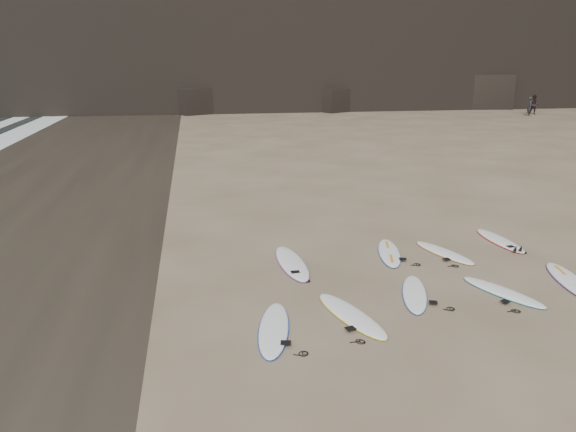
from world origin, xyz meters
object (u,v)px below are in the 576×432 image
surfboard_1 (351,315)px  person_a (530,106)px  surfboard_2 (415,293)px  person_b (534,105)px  surfboard_4 (571,281)px  surfboard_5 (292,263)px  surfboard_8 (500,240)px  surfboard_7 (444,252)px  surfboard_3 (503,292)px  surfboard_0 (274,329)px  surfboard_6 (389,252)px

surfboard_1 → person_a: size_ratio=1.44×
surfboard_2 → person_b: size_ratio=1.23×
surfboard_4 → person_b: (23.38, 38.49, 0.88)m
surfboard_4 → surfboard_1: bearing=-159.0°
surfboard_5 → surfboard_8: size_ratio=1.15×
surfboard_7 → person_b: (25.60, 35.95, 0.89)m
surfboard_5 → surfboard_3: bearing=-33.8°
surfboard_0 → person_a: (30.01, 38.71, 0.84)m
surfboard_0 → surfboard_8: bearing=42.2°
surfboard_6 → person_b: size_ratio=1.30×
surfboard_4 → surfboard_7: 3.38m
surfboard_5 → surfboard_6: bearing=3.9°
surfboard_1 → surfboard_8: 7.26m
surfboard_0 → person_b: size_ratio=1.35×
surfboard_4 → surfboard_8: 3.29m
person_b → surfboard_5: bearing=-95.5°
person_b → surfboard_1: bearing=-92.4°
surfboard_4 → person_a: size_ratio=1.49×
surfboard_1 → surfboard_8: (5.91, 4.22, -0.00)m
surfboard_1 → person_a: bearing=36.4°
surfboard_6 → surfboard_1: bearing=-106.7°
surfboard_2 → person_a: size_ratio=1.30×
surfboard_4 → person_a: bearing=71.4°
surfboard_2 → surfboard_3: 2.15m
surfboard_3 → person_a: (24.30, 37.75, 0.84)m
surfboard_4 → surfboard_8: size_ratio=1.09×
surfboard_1 → surfboard_5: 3.44m
surfboard_1 → surfboard_5: bearing=85.1°
surfboard_0 → surfboard_8: surfboard_0 is taller
surfboard_0 → surfboard_1: size_ratio=0.99×
surfboard_2 → person_a: 45.88m
surfboard_7 → surfboard_8: surfboard_8 is taller
surfboard_0 → surfboard_3: surfboard_0 is taller
surfboard_4 → surfboard_7: (-2.22, 2.55, -0.01)m
surfboard_5 → person_b: size_ratio=1.49×
surfboard_3 → surfboard_7: (-0.19, 2.87, 0.00)m
surfboard_8 → person_b: bearing=53.2°
surfboard_7 → person_b: person_b is taller
surfboard_3 → surfboard_6: 3.59m
surfboard_0 → surfboard_7: surfboard_0 is taller
surfboard_2 → surfboard_8: size_ratio=0.95×
person_a → surfboard_4: bearing=-173.7°
surfboard_8 → surfboard_2: bearing=-143.8°
surfboard_3 → surfboard_5: 5.43m
surfboard_5 → person_a: size_ratio=1.57×
surfboard_2 → surfboard_6: bearing=101.3°
surfboard_5 → person_a: 45.44m
surfboard_2 → surfboard_8: surfboard_8 is taller
surfboard_3 → surfboard_5: (-4.67, 2.76, 0.01)m
surfboard_0 → surfboard_8: 8.94m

